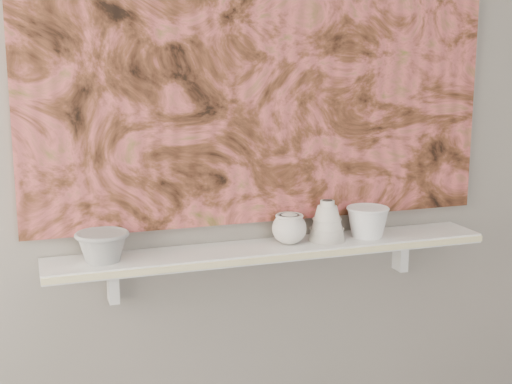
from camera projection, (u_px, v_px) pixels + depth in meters
name	position (u px, v px, depth m)	size (l,w,h in m)	color
wall_back	(264.00, 108.00, 2.22)	(3.60, 3.60, 0.00)	gray
shelf	(273.00, 250.00, 2.22)	(1.40, 0.18, 0.03)	white
shelf_stripe	(284.00, 258.00, 2.13)	(1.40, 0.01, 0.02)	beige
bracket_left	(113.00, 283.00, 2.14)	(0.03, 0.06, 0.12)	white
bracket_right	(400.00, 253.00, 2.45)	(0.03, 0.06, 0.12)	white
painting	(265.00, 46.00, 2.17)	(1.50, 0.03, 1.10)	brown
house_motif	(394.00, 140.00, 2.36)	(0.09, 0.00, 0.08)	black
bowl_grey	(102.00, 246.00, 2.04)	(0.16, 0.16, 0.09)	gray
cup_cream	(289.00, 228.00, 2.22)	(0.11, 0.11, 0.10)	silver
bell_vessel	(327.00, 220.00, 2.26)	(0.12, 0.12, 0.13)	beige
bowl_white	(367.00, 222.00, 2.31)	(0.14, 0.14, 0.10)	white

